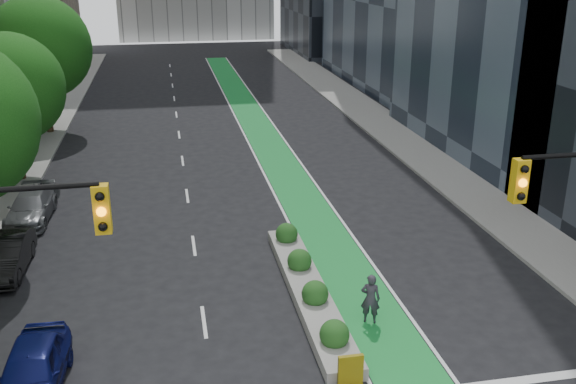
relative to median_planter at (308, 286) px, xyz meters
name	(u,v)px	position (x,y,z in m)	size (l,w,h in m)	color
sidewalk_left	(18,164)	(-13.00, 17.96, -0.30)	(3.60, 90.00, 0.15)	gray
sidewalk_right	(408,142)	(10.60, 17.96, -0.30)	(3.60, 90.00, 0.15)	gray
bike_lane_paint	(260,131)	(1.80, 22.96, -0.37)	(2.20, 70.00, 0.01)	#198A36
tree_midfar	(9,88)	(-12.20, 14.96, 4.57)	(5.60, 5.60, 7.76)	black
tree_far	(40,48)	(-12.20, 24.96, 5.32)	(6.60, 6.60, 9.00)	black
median_planter	(308,286)	(0.00, 0.00, 0.00)	(1.20, 10.26, 1.10)	gray
cyclist	(370,299)	(1.58, -2.06, 0.49)	(0.63, 0.41, 1.72)	#322F38
parked_car_left_near	(32,370)	(-8.46, -3.76, 0.32)	(1.64, 4.08, 1.39)	#0D1250
parked_car_left_mid	(6,256)	(-10.70, 3.93, 0.30)	(1.43, 4.10, 1.35)	black
parked_car_left_far	(31,207)	(-10.70, 9.10, 0.25)	(1.74, 4.29, 1.24)	#5A5C5F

